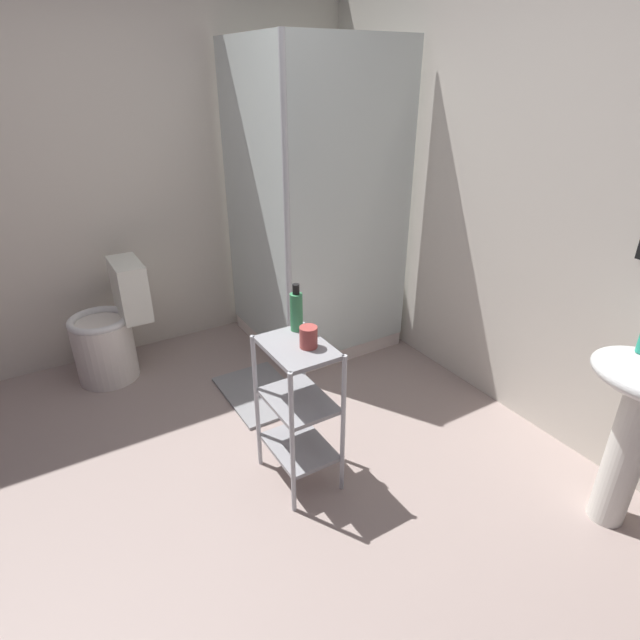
# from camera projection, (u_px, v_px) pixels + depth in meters

# --- Properties ---
(ground_plane) EXTENTS (4.20, 4.20, 0.02)m
(ground_plane) POSITION_uv_depth(u_px,v_px,m) (215.00, 521.00, 2.28)
(ground_plane) COLOR #A38E87
(wall_back) EXTENTS (4.20, 0.14, 2.50)m
(wall_back) POSITION_uv_depth(u_px,v_px,m) (539.00, 193.00, 2.57)
(wall_back) COLOR silver
(wall_back) RESTS_ON ground_plane
(wall_left) EXTENTS (0.10, 4.20, 2.50)m
(wall_left) POSITION_uv_depth(u_px,v_px,m) (89.00, 171.00, 3.14)
(wall_left) COLOR silver
(wall_left) RESTS_ON ground_plane
(shower_stall) EXTENTS (0.92, 0.92, 2.00)m
(shower_stall) POSITION_uv_depth(u_px,v_px,m) (310.00, 284.00, 3.55)
(shower_stall) COLOR white
(shower_stall) RESTS_ON ground_plane
(pedestal_sink) EXTENTS (0.46, 0.37, 0.81)m
(pedestal_sink) POSITION_uv_depth(u_px,v_px,m) (640.00, 411.00, 2.04)
(pedestal_sink) COLOR white
(pedestal_sink) RESTS_ON ground_plane
(toilet) EXTENTS (0.37, 0.49, 0.76)m
(toilet) POSITION_uv_depth(u_px,v_px,m) (111.00, 332.00, 3.22)
(toilet) COLOR white
(toilet) RESTS_ON ground_plane
(storage_cart) EXTENTS (0.38, 0.28, 0.74)m
(storage_cart) POSITION_uv_depth(u_px,v_px,m) (298.00, 403.00, 2.33)
(storage_cart) COLOR silver
(storage_cart) RESTS_ON ground_plane
(body_wash_bottle_green) EXTENTS (0.06, 0.06, 0.23)m
(body_wash_bottle_green) POSITION_uv_depth(u_px,v_px,m) (296.00, 311.00, 2.29)
(body_wash_bottle_green) COLOR #3C935A
(body_wash_bottle_green) RESTS_ON storage_cart
(rinse_cup) EXTENTS (0.08, 0.08, 0.10)m
(rinse_cup) POSITION_uv_depth(u_px,v_px,m) (308.00, 337.00, 2.16)
(rinse_cup) COLOR #B24742
(rinse_cup) RESTS_ON storage_cart
(bath_mat) EXTENTS (0.60, 0.40, 0.02)m
(bath_mat) POSITION_uv_depth(u_px,v_px,m) (260.00, 393.00, 3.15)
(bath_mat) COLOR gray
(bath_mat) RESTS_ON ground_plane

